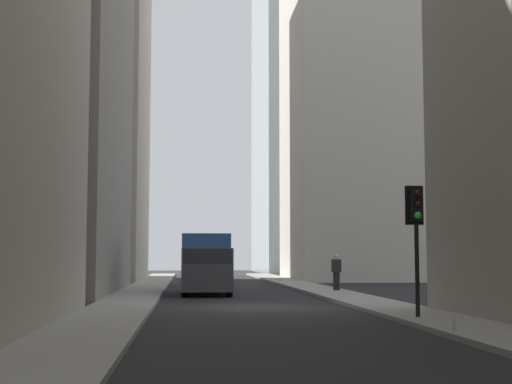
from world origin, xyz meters
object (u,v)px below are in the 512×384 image
Objects in this scene: traffic_light_foreground at (416,220)px; pedestrian at (336,270)px; delivery_truck at (206,263)px; discarded_bottle at (454,327)px; sedan_navy at (202,275)px.

traffic_light_foreground is 15.88m from pedestrian.
discarded_bottle is (-19.26, -4.99, -1.21)m from delivery_truck.
pedestrian is at bearing -85.77° from delivery_truck.
discarded_bottle is (-28.89, -4.99, -0.42)m from sedan_navy.
pedestrian is (-9.16, -6.39, 0.44)m from sedan_navy.
discarded_bottle is at bearing 173.59° from traffic_light_foreground.
traffic_light_foreground is at bearing -160.44° from delivery_truck.
delivery_truck is 1.50× the size of sedan_navy.
traffic_light_foreground is at bearing -6.41° from discarded_bottle.
delivery_truck reaches higher than sedan_navy.
sedan_navy is 2.44× the size of pedestrian.
traffic_light_foreground reaches higher than sedan_navy.
delivery_truck is 16.28m from traffic_light_foreground.
sedan_navy is 25.60m from traffic_light_foreground.
discarded_bottle is at bearing -170.20° from sedan_navy.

